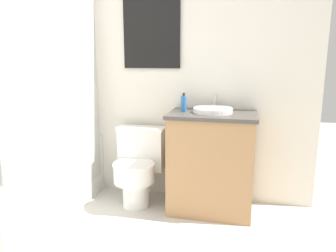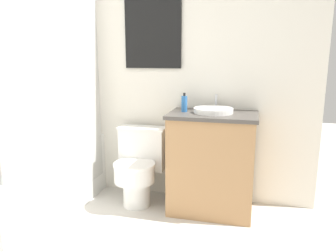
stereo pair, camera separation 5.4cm
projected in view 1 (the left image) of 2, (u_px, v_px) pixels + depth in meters
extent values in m
cube|color=silver|center=(139.00, 59.00, 2.94)|extent=(3.11, 0.05, 2.50)
cube|color=black|center=(151.00, 28.00, 2.81)|extent=(0.50, 0.02, 0.69)
cube|color=silver|center=(151.00, 28.00, 2.81)|extent=(0.47, 0.01, 0.66)
cube|color=white|center=(28.00, 185.00, 2.61)|extent=(0.68, 1.39, 0.54)
cube|color=silver|center=(58.00, 87.00, 2.38)|extent=(0.01, 1.28, 1.78)
cylinder|color=white|center=(136.00, 193.00, 2.83)|extent=(0.23, 0.23, 0.24)
cylinder|color=white|center=(134.00, 174.00, 2.75)|extent=(0.34, 0.34, 0.14)
cylinder|color=white|center=(134.00, 165.00, 2.74)|extent=(0.35, 0.35, 0.02)
cube|color=white|center=(142.00, 149.00, 2.93)|extent=(0.40, 0.17, 0.36)
cube|color=white|center=(141.00, 128.00, 2.89)|extent=(0.42, 0.18, 0.02)
cube|color=#AD7F51|center=(211.00, 165.00, 2.70)|extent=(0.67, 0.43, 0.80)
cube|color=#4C4742|center=(212.00, 115.00, 2.61)|extent=(0.70, 0.46, 0.03)
cylinder|color=white|center=(213.00, 110.00, 2.62)|extent=(0.32, 0.32, 0.04)
cylinder|color=silver|center=(215.00, 102.00, 2.79)|extent=(0.02, 0.02, 0.13)
cylinder|color=#2D6BB2|center=(184.00, 104.00, 2.66)|extent=(0.05, 0.05, 0.13)
cylinder|color=black|center=(184.00, 94.00, 2.65)|extent=(0.02, 0.02, 0.02)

